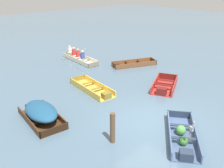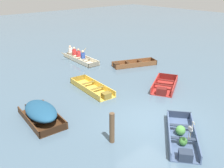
{
  "view_description": "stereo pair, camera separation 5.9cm",
  "coord_description": "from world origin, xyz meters",
  "px_view_note": "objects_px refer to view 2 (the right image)",
  "views": [
    {
      "loc": [
        -7.58,
        -5.78,
        5.69
      ],
      "look_at": [
        0.9,
        3.73,
        0.35
      ],
      "focal_mm": 40.0,
      "sensor_mm": 36.0,
      "label": 1
    },
    {
      "loc": [
        -7.54,
        -5.82,
        5.69
      ],
      "look_at": [
        0.9,
        3.73,
        0.35
      ],
      "focal_mm": 40.0,
      "sensor_mm": 36.0,
      "label": 2
    }
  ],
  "objects_px": {
    "heron_on_dinghy": "(191,129)",
    "mooring_post": "(112,128)",
    "skiff_wooden_brown_outer_moored": "(133,64)",
    "dinghy_slate_blue_foreground": "(182,136)",
    "skiff_red_mid_moored": "(164,86)",
    "skiff_yellow_near_moored": "(93,89)",
    "skiff_dark_varnish_far_moored": "(41,112)",
    "rowboat_cream_with_crew": "(79,57)"
  },
  "relations": [
    {
      "from": "skiff_yellow_near_moored",
      "to": "skiff_wooden_brown_outer_moored",
      "type": "xyz_separation_m",
      "value": [
        4.8,
        1.6,
        -0.0
      ]
    },
    {
      "from": "skiff_yellow_near_moored",
      "to": "rowboat_cream_with_crew",
      "type": "xyz_separation_m",
      "value": [
        2.66,
        5.24,
        0.11
      ]
    },
    {
      "from": "dinghy_slate_blue_foreground",
      "to": "heron_on_dinghy",
      "type": "bearing_deg",
      "value": -125.51
    },
    {
      "from": "skiff_dark_varnish_far_moored",
      "to": "skiff_wooden_brown_outer_moored",
      "type": "xyz_separation_m",
      "value": [
        8.41,
        2.6,
        -0.29
      ]
    },
    {
      "from": "skiff_dark_varnish_far_moored",
      "to": "rowboat_cream_with_crew",
      "type": "xyz_separation_m",
      "value": [
        6.27,
        6.24,
        -0.18
      ]
    },
    {
      "from": "skiff_yellow_near_moored",
      "to": "skiff_red_mid_moored",
      "type": "xyz_separation_m",
      "value": [
        3.2,
        -2.42,
        0.03
      ]
    },
    {
      "from": "dinghy_slate_blue_foreground",
      "to": "mooring_post",
      "type": "distance_m",
      "value": 2.73
    },
    {
      "from": "dinghy_slate_blue_foreground",
      "to": "skiff_red_mid_moored",
      "type": "bearing_deg",
      "value": 45.3
    },
    {
      "from": "skiff_wooden_brown_outer_moored",
      "to": "heron_on_dinghy",
      "type": "bearing_deg",
      "value": -123.98
    },
    {
      "from": "skiff_yellow_near_moored",
      "to": "mooring_post",
      "type": "height_order",
      "value": "mooring_post"
    },
    {
      "from": "skiff_yellow_near_moored",
      "to": "skiff_red_mid_moored",
      "type": "relative_size",
      "value": 1.17
    },
    {
      "from": "heron_on_dinghy",
      "to": "mooring_post",
      "type": "bearing_deg",
      "value": 128.62
    },
    {
      "from": "dinghy_slate_blue_foreground",
      "to": "skiff_yellow_near_moored",
      "type": "xyz_separation_m",
      "value": [
        0.24,
        5.91,
        -0.03
      ]
    },
    {
      "from": "heron_on_dinghy",
      "to": "mooring_post",
      "type": "relative_size",
      "value": 0.68
    },
    {
      "from": "skiff_dark_varnish_far_moored",
      "to": "skiff_wooden_brown_outer_moored",
      "type": "distance_m",
      "value": 8.8
    },
    {
      "from": "skiff_red_mid_moored",
      "to": "skiff_dark_varnish_far_moored",
      "type": "bearing_deg",
      "value": 168.17
    },
    {
      "from": "dinghy_slate_blue_foreground",
      "to": "skiff_dark_varnish_far_moored",
      "type": "height_order",
      "value": "skiff_dark_varnish_far_moored"
    },
    {
      "from": "skiff_dark_varnish_far_moored",
      "to": "heron_on_dinghy",
      "type": "bearing_deg",
      "value": -61.01
    },
    {
      "from": "skiff_wooden_brown_outer_moored",
      "to": "skiff_dark_varnish_far_moored",
      "type": "bearing_deg",
      "value": -162.84
    },
    {
      "from": "dinghy_slate_blue_foreground",
      "to": "heron_on_dinghy",
      "type": "distance_m",
      "value": 0.98
    },
    {
      "from": "skiff_wooden_brown_outer_moored",
      "to": "heron_on_dinghy",
      "type": "height_order",
      "value": "heron_on_dinghy"
    },
    {
      "from": "rowboat_cream_with_crew",
      "to": "mooring_post",
      "type": "bearing_deg",
      "value": -117.85
    },
    {
      "from": "skiff_yellow_near_moored",
      "to": "rowboat_cream_with_crew",
      "type": "bearing_deg",
      "value": 63.11
    },
    {
      "from": "rowboat_cream_with_crew",
      "to": "heron_on_dinghy",
      "type": "bearing_deg",
      "value": -105.65
    },
    {
      "from": "heron_on_dinghy",
      "to": "mooring_post",
      "type": "xyz_separation_m",
      "value": [
        -1.74,
        2.18,
        -0.28
      ]
    },
    {
      "from": "skiff_wooden_brown_outer_moored",
      "to": "mooring_post",
      "type": "bearing_deg",
      "value": -140.76
    },
    {
      "from": "dinghy_slate_blue_foreground",
      "to": "skiff_dark_varnish_far_moored",
      "type": "distance_m",
      "value": 5.96
    },
    {
      "from": "skiff_wooden_brown_outer_moored",
      "to": "heron_on_dinghy",
      "type": "distance_m",
      "value": 9.7
    },
    {
      "from": "skiff_wooden_brown_outer_moored",
      "to": "dinghy_slate_blue_foreground",
      "type": "bearing_deg",
      "value": -123.88
    },
    {
      "from": "dinghy_slate_blue_foreground",
      "to": "skiff_dark_varnish_far_moored",
      "type": "bearing_deg",
      "value": 124.45
    },
    {
      "from": "skiff_yellow_near_moored",
      "to": "skiff_dark_varnish_far_moored",
      "type": "bearing_deg",
      "value": -164.56
    },
    {
      "from": "mooring_post",
      "to": "dinghy_slate_blue_foreground",
      "type": "bearing_deg",
      "value": -38.4
    },
    {
      "from": "dinghy_slate_blue_foreground",
      "to": "skiff_red_mid_moored",
      "type": "xyz_separation_m",
      "value": [
        3.45,
        3.48,
        0.0
      ]
    },
    {
      "from": "rowboat_cream_with_crew",
      "to": "skiff_dark_varnish_far_moored",
      "type": "bearing_deg",
      "value": -135.14
    },
    {
      "from": "skiff_yellow_near_moored",
      "to": "mooring_post",
      "type": "xyz_separation_m",
      "value": [
        -2.35,
        -4.24,
        0.5
      ]
    },
    {
      "from": "dinghy_slate_blue_foreground",
      "to": "rowboat_cream_with_crew",
      "type": "bearing_deg",
      "value": 75.41
    },
    {
      "from": "dinghy_slate_blue_foreground",
      "to": "skiff_yellow_near_moored",
      "type": "bearing_deg",
      "value": 87.65
    },
    {
      "from": "dinghy_slate_blue_foreground",
      "to": "skiff_red_mid_moored",
      "type": "height_order",
      "value": "dinghy_slate_blue_foreground"
    },
    {
      "from": "skiff_dark_varnish_far_moored",
      "to": "heron_on_dinghy",
      "type": "relative_size",
      "value": 3.25
    },
    {
      "from": "skiff_yellow_near_moored",
      "to": "skiff_dark_varnish_far_moored",
      "type": "distance_m",
      "value": 3.76
    },
    {
      "from": "skiff_wooden_brown_outer_moored",
      "to": "heron_on_dinghy",
      "type": "xyz_separation_m",
      "value": [
        -5.4,
        -8.02,
        0.78
      ]
    },
    {
      "from": "skiff_yellow_near_moored",
      "to": "mooring_post",
      "type": "bearing_deg",
      "value": -119.0
    }
  ]
}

